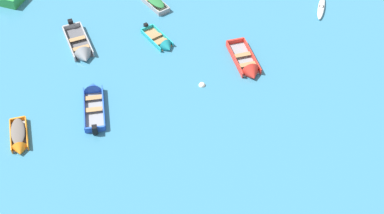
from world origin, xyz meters
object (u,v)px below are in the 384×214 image
rowboat_grey_outer_left (151,0)px  kayak_white_back_row_center (321,8)px  rowboat_red_cluster_inner (248,67)px  rowboat_grey_distant_center (81,50)px  rowboat_blue_cluster_outer (94,98)px  rowboat_orange_far_left (19,139)px  mooring_buoy_outer_edge (202,85)px  rowboat_turquoise_back_row_right (163,43)px

rowboat_grey_outer_left → kayak_white_back_row_center: bearing=0.9°
rowboat_red_cluster_inner → rowboat_grey_distant_center: bearing=175.7°
rowboat_blue_cluster_outer → kayak_white_back_row_center: bearing=35.1°
rowboat_grey_outer_left → rowboat_orange_far_left: bearing=-112.5°
kayak_white_back_row_center → rowboat_red_cluster_inner: (-6.00, -7.83, 0.06)m
rowboat_blue_cluster_outer → rowboat_red_cluster_inner: 11.31m
rowboat_blue_cluster_outer → mooring_buoy_outer_edge: (7.36, 1.98, -0.21)m
rowboat_blue_cluster_outer → kayak_white_back_row_center: 20.33m
rowboat_turquoise_back_row_right → mooring_buoy_outer_edge: 5.30m
rowboat_blue_cluster_outer → rowboat_orange_far_left: 5.66m
rowboat_grey_outer_left → mooring_buoy_outer_edge: rowboat_grey_outer_left is taller
rowboat_grey_outer_left → kayak_white_back_row_center: rowboat_grey_outer_left is taller
rowboat_grey_outer_left → mooring_buoy_outer_edge: (4.87, -9.51, -0.31)m
rowboat_orange_far_left → mooring_buoy_outer_edge: (11.31, 6.03, -0.28)m
rowboat_blue_cluster_outer → rowboat_orange_far_left: size_ratio=1.46×
rowboat_grey_outer_left → rowboat_turquoise_back_row_right: rowboat_turquoise_back_row_right is taller
rowboat_grey_outer_left → rowboat_blue_cluster_outer: size_ratio=0.67×
rowboat_grey_outer_left → rowboat_orange_far_left: rowboat_grey_outer_left is taller
rowboat_grey_outer_left → rowboat_blue_cluster_outer: rowboat_blue_cluster_outer is taller
mooring_buoy_outer_edge → kayak_white_back_row_center: bearing=46.4°
rowboat_orange_far_left → mooring_buoy_outer_edge: bearing=28.1°
rowboat_blue_cluster_outer → rowboat_turquoise_back_row_right: rowboat_blue_cluster_outer is taller
rowboat_red_cluster_inner → kayak_white_back_row_center: bearing=52.5°
rowboat_grey_distant_center → rowboat_blue_cluster_outer: bearing=-68.1°
rowboat_blue_cluster_outer → kayak_white_back_row_center: (16.63, 11.70, -0.06)m
rowboat_orange_far_left → mooring_buoy_outer_edge: 12.82m
kayak_white_back_row_center → rowboat_grey_distant_center: bearing=-159.7°
rowboat_orange_far_left → rowboat_grey_distant_center: 9.10m
rowboat_grey_outer_left → kayak_white_back_row_center: (14.13, 0.21, -0.16)m
rowboat_turquoise_back_row_right → rowboat_grey_distant_center: bearing=-167.7°
rowboat_red_cluster_inner → rowboat_blue_cluster_outer: bearing=-160.0°
rowboat_blue_cluster_outer → rowboat_grey_outer_left: bearing=77.7°
kayak_white_back_row_center → mooring_buoy_outer_edge: kayak_white_back_row_center is taller
kayak_white_back_row_center → rowboat_blue_cluster_outer: bearing=-144.9°
rowboat_turquoise_back_row_right → rowboat_grey_distant_center: size_ratio=0.69×
rowboat_orange_far_left → kayak_white_back_row_center: (20.57, 15.76, -0.13)m
kayak_white_back_row_center → rowboat_orange_far_left: bearing=-142.6°
kayak_white_back_row_center → mooring_buoy_outer_edge: (-9.27, -9.73, -0.15)m
rowboat_turquoise_back_row_right → rowboat_grey_distant_center: rowboat_grey_distant_center is taller
kayak_white_back_row_center → rowboat_red_cluster_inner: rowboat_red_cluster_inner is taller
rowboat_orange_far_left → rowboat_red_cluster_inner: 16.58m
rowboat_grey_outer_left → mooring_buoy_outer_edge: bearing=-62.9°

